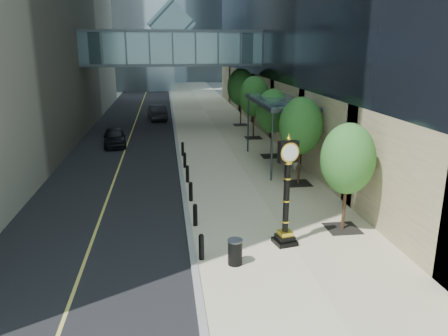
{
  "coord_description": "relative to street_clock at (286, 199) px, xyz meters",
  "views": [
    {
      "loc": [
        -3.84,
        -13.68,
        7.71
      ],
      "look_at": [
        -1.28,
        5.26,
        2.35
      ],
      "focal_mm": 35.0,
      "sensor_mm": 36.0,
      "label": 1
    }
  ],
  "objects": [
    {
      "name": "ground",
      "position": [
        -0.71,
        -1.88,
        -1.96
      ],
      "size": [
        320.0,
        320.0,
        0.0
      ],
      "primitive_type": "plane",
      "color": "gray",
      "rests_on": "ground"
    },
    {
      "name": "road",
      "position": [
        -7.71,
        38.12,
        -1.95
      ],
      "size": [
        8.0,
        180.0,
        0.02
      ],
      "primitive_type": "cube",
      "color": "black",
      "rests_on": "ground"
    },
    {
      "name": "sidewalk",
      "position": [
        0.29,
        38.12,
        -1.93
      ],
      "size": [
        8.0,
        180.0,
        0.06
      ],
      "primitive_type": "cube",
      "color": "beige",
      "rests_on": "ground"
    },
    {
      "name": "curb",
      "position": [
        -3.71,
        38.12,
        -1.93
      ],
      "size": [
        0.25,
        180.0,
        0.07
      ],
      "primitive_type": "cube",
      "color": "gray",
      "rests_on": "ground"
    },
    {
      "name": "skywalk",
      "position": [
        -3.71,
        26.12,
        5.75
      ],
      "size": [
        17.0,
        4.2,
        5.8
      ],
      "color": "slate",
      "rests_on": "ground"
    },
    {
      "name": "entrance_canopy",
      "position": [
        2.77,
        12.12,
        2.23
      ],
      "size": [
        3.0,
        8.0,
        4.38
      ],
      "color": "#383F44",
      "rests_on": "ground"
    },
    {
      "name": "bollard_row",
      "position": [
        -3.41,
        7.12,
        -1.45
      ],
      "size": [
        0.2,
        16.2,
        0.9
      ],
      "color": "black",
      "rests_on": "sidewalk"
    },
    {
      "name": "street_trees",
      "position": [
        2.89,
        15.75,
        1.54
      ],
      "size": [
        2.7,
        28.48,
        5.55
      ],
      "color": "black",
      "rests_on": "sidewalk"
    },
    {
      "name": "street_clock",
      "position": [
        0.0,
        0.0,
        0.0
      ],
      "size": [
        0.97,
        0.97,
        4.38
      ],
      "rotation": [
        0.0,
        0.0,
        0.2
      ],
      "color": "black",
      "rests_on": "sidewalk"
    },
    {
      "name": "trash_bin",
      "position": [
        -2.24,
        -1.41,
        -1.45
      ],
      "size": [
        0.63,
        0.63,
        0.9
      ],
      "primitive_type": "cylinder",
      "rotation": [
        0.0,
        0.0,
        -0.24
      ],
      "color": "black",
      "rests_on": "sidewalk"
    },
    {
      "name": "pedestrian",
      "position": [
        3.41,
        9.74,
        -1.15
      ],
      "size": [
        0.58,
        0.41,
        1.5
      ],
      "primitive_type": "imported",
      "rotation": [
        0.0,
        0.0,
        3.24
      ],
      "color": "beige",
      "rests_on": "sidewalk"
    },
    {
      "name": "car_near",
      "position": [
        -8.62,
        19.29,
        -1.23
      ],
      "size": [
        2.18,
        4.37,
        1.43
      ],
      "primitive_type": "imported",
      "rotation": [
        0.0,
        0.0,
        0.12
      ],
      "color": "black",
      "rests_on": "road"
    },
    {
      "name": "car_far",
      "position": [
        -5.43,
        31.83,
        -1.15
      ],
      "size": [
        2.3,
        5.0,
        1.59
      ],
      "primitive_type": "imported",
      "rotation": [
        0.0,
        0.0,
        3.27
      ],
      "color": "black",
      "rests_on": "road"
    }
  ]
}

